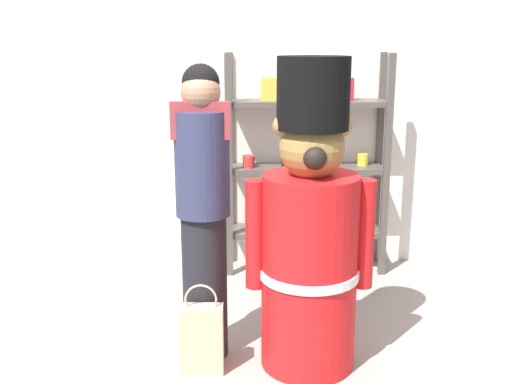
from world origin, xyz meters
TOP-DOWN VIEW (x-y plane):
  - back_wall at (0.00, 2.20)m, footprint 6.40×0.12m
  - merchandise_shelf at (0.46, 1.98)m, footprint 1.25×0.35m
  - teddy_bear_guard at (0.35, 0.49)m, footprint 0.70×0.55m
  - person_shopper at (-0.24, 0.60)m, footprint 0.32×0.30m
  - shopping_bag at (-0.25, 0.40)m, footprint 0.24×0.11m

SIDE VIEW (x-z plane):
  - shopping_bag at x=-0.25m, z-range -0.06..0.47m
  - teddy_bear_guard at x=0.35m, z-range -0.11..1.62m
  - merchandise_shelf at x=0.46m, z-range 0.02..1.73m
  - person_shopper at x=-0.24m, z-range 0.06..1.74m
  - back_wall at x=0.00m, z-range 0.00..2.60m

